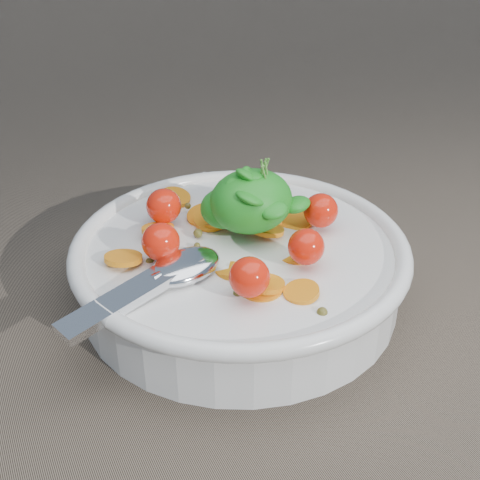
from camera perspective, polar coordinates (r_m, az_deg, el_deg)
name	(u,v)px	position (r m, az deg, el deg)	size (l,w,h in m)	color
ground	(235,313)	(0.50, -0.50, -6.96)	(6.00, 6.00, 0.00)	#6B5C4C
bowl	(240,263)	(0.51, -0.03, -2.20)	(0.30, 0.28, 0.12)	white
napkin	(218,208)	(0.66, -2.12, 3.06)	(0.14, 0.12, 0.01)	white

